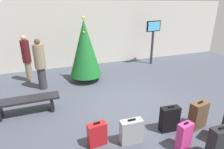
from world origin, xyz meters
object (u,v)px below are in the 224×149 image
object	(u,v)px
holiday_tree	(85,49)
suitcase_8	(169,119)
suitcase_4	(97,134)
flight_info_kiosk	(153,35)
suitcase_6	(218,144)
traveller_0	(27,58)
waiting_bench	(26,102)
suitcase_1	(184,136)
suitcase_7	(198,115)
suitcase_3	(131,131)
traveller_1	(40,63)

from	to	relation	value
holiday_tree	suitcase_8	bearing A→B (deg)	-73.63
suitcase_4	suitcase_8	size ratio (longest dim) A/B	0.85
flight_info_kiosk	suitcase_6	size ratio (longest dim) A/B	2.86
traveller_0	suitcase_8	bearing A→B (deg)	-54.50
suitcase_4	holiday_tree	bearing A→B (deg)	80.25
flight_info_kiosk	waiting_bench	distance (m)	6.61
flight_info_kiosk	suitcase_8	bearing A→B (deg)	-117.48
flight_info_kiosk	suitcase_4	bearing A→B (deg)	-132.17
holiday_tree	traveller_0	world-z (taller)	holiday_tree
suitcase_1	suitcase_7	size ratio (longest dim) A/B	0.90
suitcase_3	suitcase_6	distance (m)	1.71
suitcase_3	suitcase_4	bearing A→B (deg)	165.50
suitcase_3	traveller_1	bearing A→B (deg)	115.29
holiday_tree	flight_info_kiosk	distance (m)	3.85
waiting_bench	suitcase_6	distance (m)	4.72
traveller_0	suitcase_1	size ratio (longest dim) A/B	2.82
traveller_1	suitcase_6	world-z (taller)	traveller_1
suitcase_6	suitcase_8	size ratio (longest dim) A/B	1.13
traveller_1	suitcase_1	distance (m)	5.10
traveller_1	holiday_tree	bearing A→B (deg)	6.92
suitcase_3	suitcase_6	xyz separation A→B (m)	(1.35, -1.04, 0.08)
traveller_0	suitcase_7	xyz separation A→B (m)	(4.01, -4.72, -0.64)
holiday_tree	suitcase_1	distance (m)	4.71
waiting_bench	suitcase_7	xyz separation A→B (m)	(4.00, -2.15, -0.03)
suitcase_7	suitcase_8	size ratio (longest dim) A/B	1.07
holiday_tree	flight_info_kiosk	bearing A→B (deg)	16.04
suitcase_1	suitcase_3	world-z (taller)	suitcase_1
waiting_bench	suitcase_4	size ratio (longest dim) A/B	3.11
suitcase_1	suitcase_7	bearing A→B (deg)	29.86
traveller_1	suitcase_1	bearing A→B (deg)	-57.67
waiting_bench	suitcase_7	size ratio (longest dim) A/B	2.47
suitcase_1	suitcase_4	bearing A→B (deg)	155.79
suitcase_6	suitcase_7	size ratio (longest dim) A/B	1.05
holiday_tree	suitcase_3	xyz separation A→B (m)	(0.09, -3.91, -1.03)
suitcase_1	suitcase_4	xyz separation A→B (m)	(-1.68, 0.76, -0.04)
traveller_1	suitcase_4	world-z (taller)	traveller_1
waiting_bench	traveller_1	world-z (taller)	traveller_1
waiting_bench	traveller_1	bearing A→B (deg)	74.22
suitcase_1	suitcase_7	world-z (taller)	suitcase_7
waiting_bench	suitcase_1	distance (m)	4.12
traveller_1	suitcase_8	size ratio (longest dim) A/B	2.72
suitcase_8	traveller_0	bearing A→B (deg)	125.50
holiday_tree	suitcase_8	xyz separation A→B (m)	(1.13, -3.86, -1.00)
traveller_1	suitcase_7	size ratio (longest dim) A/B	2.54
traveller_0	traveller_1	bearing A→B (deg)	-62.98
suitcase_3	suitcase_8	bearing A→B (deg)	2.76
suitcase_6	flight_info_kiosk	bearing A→B (deg)	69.46
flight_info_kiosk	traveller_1	bearing A→B (deg)	-166.72
traveller_0	suitcase_8	xyz separation A→B (m)	(3.27, -4.58, -0.66)
suitcase_7	suitcase_8	bearing A→B (deg)	169.31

